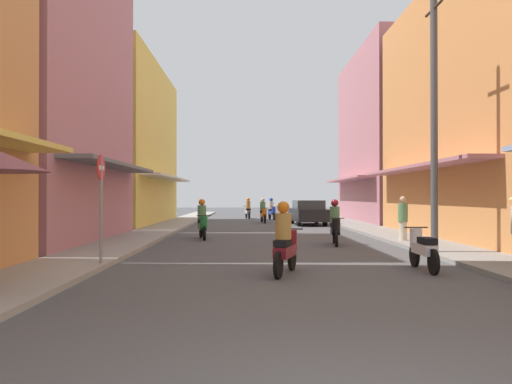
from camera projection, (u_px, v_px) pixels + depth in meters
name	position (u px, v px, depth m)	size (l,w,h in m)	color
ground_plane	(267.00, 233.00, 23.01)	(103.03, 103.03, 0.00)	#4C4C4F
sidewalk_left	(155.00, 231.00, 22.92)	(2.03, 54.83, 0.12)	#9E9991
sidewalk_right	(378.00, 231.00, 23.10)	(2.03, 54.83, 0.12)	gray
building_left_mid	(19.00, 71.00, 17.97)	(7.05, 9.79, 12.47)	#B7727F
building_left_far	(112.00, 145.00, 30.20)	(7.05, 13.47, 9.60)	#EFD159
building_right_mid	(503.00, 111.00, 19.52)	(7.05, 12.98, 10.08)	#D88C4C
building_right_far	(400.00, 138.00, 32.69)	(7.05, 12.03, 11.11)	#B7727F
motorbike_maroon	(285.00, 242.00, 10.66)	(0.74, 1.75, 1.58)	black
motorbike_blue	(272.00, 210.00, 35.57)	(0.62, 1.79, 1.58)	black
motorbike_orange	(263.00, 212.00, 31.49)	(0.55, 1.81, 1.58)	black
motorbike_black	(335.00, 225.00, 17.15)	(0.55, 1.81, 1.58)	black
motorbike_green	(202.00, 221.00, 19.52)	(0.62, 1.79, 1.58)	black
motorbike_silver	(248.00, 209.00, 37.41)	(0.59, 1.80, 1.58)	black
motorbike_white	(423.00, 248.00, 11.23)	(0.55, 1.81, 0.96)	black
parked_car	(308.00, 212.00, 29.17)	(1.98, 4.19, 1.45)	black
pedestrian_crossing	(403.00, 220.00, 17.64)	(0.34, 0.34, 1.68)	beige
utility_pole	(434.00, 119.00, 14.08)	(0.20, 1.20, 7.63)	#4C4C4F
street_sign_no_entry	(101.00, 195.00, 11.57)	(0.07, 0.60, 2.65)	gray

